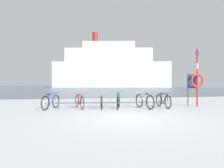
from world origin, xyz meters
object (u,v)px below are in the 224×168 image
object	(u,v)px
bicycle_0	(51,102)
ferry_ship	(111,69)
bicycle_4	(144,101)
bicycle_3	(118,101)
info_sign	(193,84)
bicycle_1	(80,101)
bicycle_5	(163,101)
rescue_post	(197,79)
bicycle_2	(101,101)

from	to	relation	value
bicycle_0	ferry_ship	size ratio (longest dim) A/B	0.04
bicycle_4	bicycle_0	bearing A→B (deg)	173.31
bicycle_3	info_sign	distance (m)	4.23
bicycle_3	bicycle_4	xyz separation A→B (m)	(1.27, -0.23, -0.02)
bicycle_1	bicycle_5	xyz separation A→B (m)	(4.24, -0.41, 0.01)
bicycle_4	rescue_post	world-z (taller)	rescue_post
rescue_post	ferry_ship	size ratio (longest dim) A/B	0.08
bicycle_3	ferry_ship	distance (m)	59.16
bicycle_4	bicycle_2	bearing A→B (deg)	170.39
rescue_post	bicycle_0	bearing A→B (deg)	177.20
bicycle_1	bicycle_3	xyz separation A→B (m)	(1.90, -0.34, 0.04)
bicycle_3	rescue_post	bearing A→B (deg)	-0.89
bicycle_1	ferry_ship	xyz separation A→B (m)	(11.99, 57.63, 6.11)
bicycle_2	rescue_post	distance (m)	5.25
info_sign	ferry_ship	distance (m)	58.38
bicycle_4	bicycle_5	world-z (taller)	bicycle_4
bicycle_2	ferry_ship	bearing A→B (deg)	79.30
bicycle_2	ferry_ship	distance (m)	59.18
bicycle_3	bicycle_5	distance (m)	2.34
info_sign	ferry_ship	size ratio (longest dim) A/B	0.04
bicycle_0	bicycle_1	distance (m)	1.36
bicycle_5	rescue_post	world-z (taller)	rescue_post
bicycle_0	rescue_post	xyz separation A→B (m)	(7.55, -0.37, 1.10)
bicycle_1	rescue_post	size ratio (longest dim) A/B	0.52
info_sign	rescue_post	distance (m)	0.37
bicycle_2	bicycle_3	size ratio (longest dim) A/B	1.00
bicycle_0	bicycle_2	world-z (taller)	bicycle_0
bicycle_0	bicycle_1	world-z (taller)	bicycle_0
bicycle_5	ferry_ship	xyz separation A→B (m)	(7.75, 58.05, 6.10)
bicycle_0	bicycle_5	world-z (taller)	bicycle_0
bicycle_1	info_sign	xyz separation A→B (m)	(6.05, -0.20, 0.85)
bicycle_1	rescue_post	bearing A→B (deg)	-3.74
bicycle_0	ferry_ship	bearing A→B (deg)	76.96
bicycle_2	info_sign	size ratio (longest dim) A/B	0.97
bicycle_0	bicycle_4	bearing A→B (deg)	-6.69
bicycle_0	bicycle_4	distance (m)	4.56
bicycle_5	info_sign	xyz separation A→B (m)	(1.81, 0.21, 0.84)
info_sign	rescue_post	bearing A→B (deg)	-54.75
bicycle_5	info_sign	size ratio (longest dim) A/B	0.97
bicycle_0	info_sign	size ratio (longest dim) A/B	0.87
bicycle_1	bicycle_4	bearing A→B (deg)	-10.13
bicycle_0	info_sign	xyz separation A→B (m)	(7.41, -0.17, 0.83)
bicycle_0	ferry_ship	distance (m)	59.51
bicycle_3	bicycle_5	bearing A→B (deg)	-1.83
info_sign	ferry_ship	xyz separation A→B (m)	(5.94, 57.84, 5.26)
bicycle_4	bicycle_5	bearing A→B (deg)	8.18
bicycle_1	info_sign	distance (m)	6.11
bicycle_1	rescue_post	xyz separation A→B (m)	(6.19, -0.41, 1.12)
bicycle_4	ferry_ship	xyz separation A→B (m)	(8.82, 58.20, 6.09)
info_sign	bicycle_0	bearing A→B (deg)	178.72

